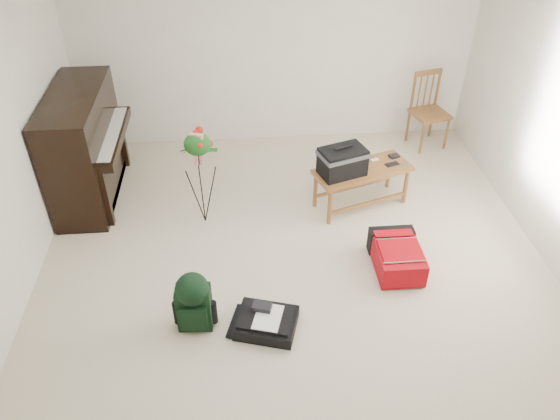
{
  "coord_description": "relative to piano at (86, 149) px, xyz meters",
  "views": [
    {
      "loc": [
        -0.47,
        -3.77,
        3.72
      ],
      "look_at": [
        -0.13,
        0.35,
        0.57
      ],
      "focal_mm": 35.0,
      "sensor_mm": 36.0,
      "label": 1
    }
  ],
  "objects": [
    {
      "name": "floor",
      "position": [
        2.19,
        -1.6,
        -0.6
      ],
      "size": [
        5.0,
        5.5,
        0.01
      ],
      "primitive_type": "cube",
      "color": "beige",
      "rests_on": "ground"
    },
    {
      "name": "wall_back",
      "position": [
        2.19,
        1.15,
        0.65
      ],
      "size": [
        5.0,
        0.04,
        2.5
      ],
      "primitive_type": "cube",
      "color": "silver",
      "rests_on": "floor"
    },
    {
      "name": "black_duffel",
      "position": [
        1.86,
        -2.19,
        -0.52
      ],
      "size": [
        0.61,
        0.54,
        0.21
      ],
      "rotation": [
        0.0,
        0.0,
        -0.29
      ],
      "color": "black",
      "rests_on": "floor"
    },
    {
      "name": "flower_stand",
      "position": [
        1.29,
        -0.63,
        -0.05
      ],
      "size": [
        0.45,
        0.45,
        1.12
      ],
      "rotation": [
        0.0,
        0.0,
        -0.35
      ],
      "color": "black",
      "rests_on": "floor"
    },
    {
      "name": "dining_chair",
      "position": [
        4.16,
        0.81,
        -0.13
      ],
      "size": [
        0.51,
        0.51,
        0.97
      ],
      "rotation": [
        0.0,
        0.0,
        0.25
      ],
      "color": "brown",
      "rests_on": "floor"
    },
    {
      "name": "bench",
      "position": [
        2.85,
        -0.46,
        -0.02
      ],
      "size": [
        1.15,
        0.75,
        0.82
      ],
      "rotation": [
        0.0,
        0.0,
        0.33
      ],
      "color": "brown",
      "rests_on": "floor"
    },
    {
      "name": "piano",
      "position": [
        0.0,
        0.0,
        0.0
      ],
      "size": [
        0.71,
        1.5,
        1.25
      ],
      "color": "black",
      "rests_on": "floor"
    },
    {
      "name": "ceiling",
      "position": [
        2.19,
        -1.6,
        1.9
      ],
      "size": [
        5.0,
        5.5,
        0.01
      ],
      "primitive_type": "cube",
      "color": "white",
      "rests_on": "wall_back"
    },
    {
      "name": "red_suitcase",
      "position": [
        3.17,
        -1.49,
        -0.45
      ],
      "size": [
        0.45,
        0.64,
        0.27
      ],
      "rotation": [
        0.0,
        0.0,
        -0.0
      ],
      "color": "#B80716",
      "rests_on": "floor"
    },
    {
      "name": "green_backpack",
      "position": [
        1.25,
        -2.11,
        -0.28
      ],
      "size": [
        0.31,
        0.28,
        0.58
      ],
      "rotation": [
        0.0,
        0.0,
        -0.07
      ],
      "color": "black",
      "rests_on": "floor"
    }
  ]
}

